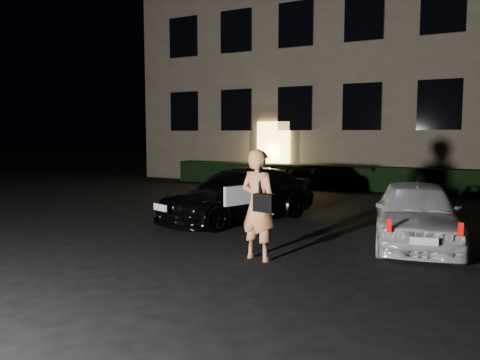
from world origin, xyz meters
The scene contains 6 objects.
ground centered at (0.00, 0.00, 0.00)m, with size 80.00×80.00×0.00m, color black.
building centered at (0.00, 14.99, 6.00)m, with size 20.00×8.11×12.00m.
hedge centered at (0.00, 10.50, 0.42)m, with size 15.00×0.70×0.85m, color black.
sedan centered at (-1.00, 3.21, 0.60)m, with size 3.01×4.47×1.20m.
hatch centered at (3.00, 2.51, 0.59)m, with size 2.03×3.67×1.18m.
man centered at (0.90, 0.30, 0.89)m, with size 0.74×0.56×1.78m.
Camera 1 is at (4.06, -6.36, 2.02)m, focal length 35.00 mm.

